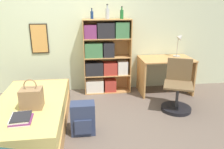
{
  "coord_description": "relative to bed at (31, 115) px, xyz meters",
  "views": [
    {
      "loc": [
        0.21,
        -3.01,
        1.8
      ],
      "look_at": [
        0.61,
        0.19,
        0.75
      ],
      "focal_mm": 35.0,
      "sensor_mm": 36.0,
      "label": 1
    }
  ],
  "objects": [
    {
      "name": "bottle_brown",
      "position": [
        1.28,
        1.29,
        1.4
      ],
      "size": [
        0.08,
        0.08,
        0.28
      ],
      "color": "#B7BCC1",
      "rests_on": "bookcase"
    },
    {
      "name": "ground_plane",
      "position": [
        0.62,
        -0.02,
        -0.22
      ],
      "size": [
        14.0,
        14.0,
        0.0
      ],
      "primitive_type": "plane",
      "color": "#66564C"
    },
    {
      "name": "book_stack_on_bed",
      "position": [
        0.03,
        -0.57,
        0.26
      ],
      "size": [
        0.27,
        0.34,
        0.06
      ],
      "color": "beige",
      "rests_on": "bed"
    },
    {
      "name": "bookcase",
      "position": [
        1.23,
        1.32,
        0.55
      ],
      "size": [
        0.96,
        0.31,
        1.52
      ],
      "color": "tan",
      "rests_on": "ground_plane"
    },
    {
      "name": "backpack",
      "position": [
        0.77,
        -0.22,
        0.01
      ],
      "size": [
        0.34,
        0.26,
        0.47
      ],
      "color": "#2D3856",
      "rests_on": "ground_plane"
    },
    {
      "name": "bottle_clear",
      "position": [
        1.56,
        1.28,
        1.39
      ],
      "size": [
        0.07,
        0.07,
        0.24
      ],
      "color": "#1E6B2D",
      "rests_on": "bookcase"
    },
    {
      "name": "desk_lamp",
      "position": [
        2.78,
        1.26,
        0.85
      ],
      "size": [
        0.2,
        0.15,
        0.49
      ],
      "color": "#ADA89E",
      "rests_on": "desk"
    },
    {
      "name": "desk_chair",
      "position": [
        2.41,
        0.34,
        0.06
      ],
      "size": [
        0.62,
        0.62,
        0.89
      ],
      "color": "black",
      "rests_on": "ground_plane"
    },
    {
      "name": "handbag",
      "position": [
        0.09,
        -0.22,
        0.37
      ],
      "size": [
        0.28,
        0.23,
        0.41
      ],
      "color": "#93704C",
      "rests_on": "bed"
    },
    {
      "name": "bed",
      "position": [
        0.0,
        0.0,
        0.0
      ],
      "size": [
        1.01,
        1.94,
        0.45
      ],
      "color": "tan",
      "rests_on": "ground_plane"
    },
    {
      "name": "wall_back",
      "position": [
        0.62,
        1.53,
        1.08
      ],
      "size": [
        10.0,
        0.09,
        2.6
      ],
      "color": "beige",
      "rests_on": "ground_plane"
    },
    {
      "name": "desk",
      "position": [
        2.47,
        1.14,
        0.28
      ],
      "size": [
        1.06,
        0.68,
        0.74
      ],
      "color": "tan",
      "rests_on": "ground_plane"
    },
    {
      "name": "bottle_green",
      "position": [
        0.99,
        1.35,
        1.37
      ],
      "size": [
        0.06,
        0.06,
        0.2
      ],
      "color": "navy",
      "rests_on": "bookcase"
    }
  ]
}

